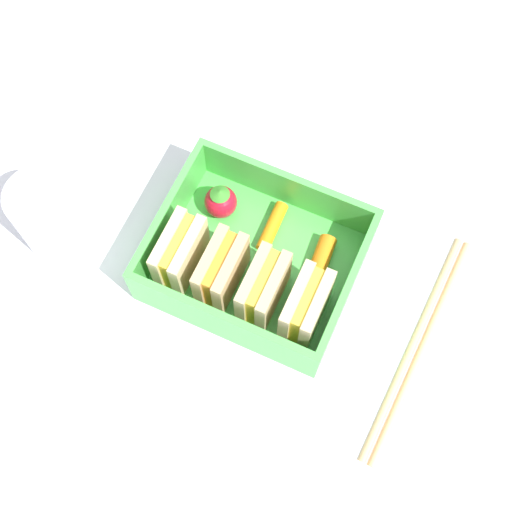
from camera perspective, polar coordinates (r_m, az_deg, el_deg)
The scene contains 12 objects.
ground_plane at distance 63.06cm, azimuth -0.00°, elevation -1.27°, with size 120.00×120.00×2.00cm, color silver.
bento_tray at distance 61.57cm, azimuth -0.00°, elevation -0.74°, with size 16.78×13.86×1.20cm, color #4CB84B.
bento_rim at distance 58.97cm, azimuth -0.00°, elevation 0.26°, with size 16.78×13.86×4.40cm.
sandwich_left at distance 57.01cm, azimuth 4.03°, elevation -4.02°, with size 2.65×5.43×5.32cm.
sandwich_center_left at distance 57.38cm, azimuth 0.59°, elevation -2.56°, with size 2.65×5.43×5.32cm.
sandwich_center at distance 57.98cm, azimuth -2.79°, elevation -1.12°, with size 2.65×5.43×5.32cm.
sandwich_center_right at distance 58.82cm, azimuth -6.09°, elevation 0.29°, with size 2.65×5.43×5.32cm.
carrot_stick_far_left at distance 60.66cm, azimuth 5.31°, elevation -0.05°, with size 1.52×1.52×3.59cm, color orange.
carrot_stick_left at distance 61.65cm, azimuth 1.64°, elevation 2.22°, with size 1.18×1.18×4.58cm, color orange.
strawberry_far_left at distance 61.76cm, azimuth -2.85°, elevation 4.40°, with size 2.85×2.85×3.45cm.
chopstick_pair at distance 61.09cm, azimuth 12.86°, elevation -7.01°, with size 2.55×21.39×0.70cm.
drinking_glass at distance 62.55cm, azimuth -16.19°, elevation 3.15°, with size 5.75×5.75×7.32cm, color white.
Camera 1 is at (-9.29, 20.53, 57.89)cm, focal length 50.00 mm.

